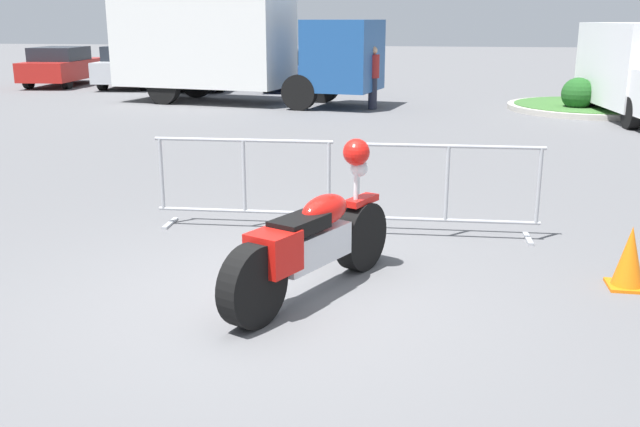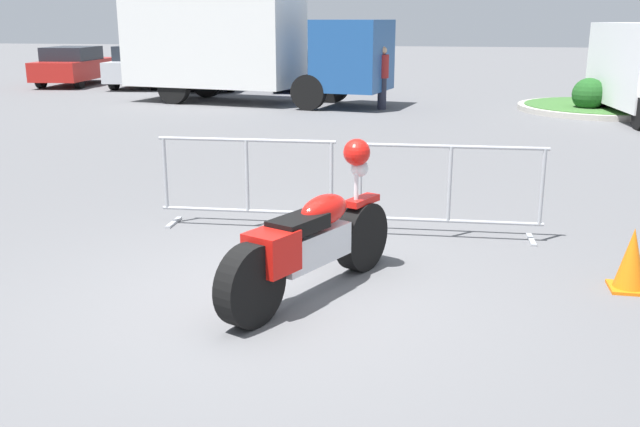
{
  "view_description": "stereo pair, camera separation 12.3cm",
  "coord_description": "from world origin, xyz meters",
  "px_view_note": "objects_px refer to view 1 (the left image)",
  "views": [
    {
      "loc": [
        1.4,
        -5.78,
        2.41
      ],
      "look_at": [
        0.32,
        0.55,
        0.65
      ],
      "focal_mm": 40.0,
      "sensor_mm": 36.0,
      "label": 1
    },
    {
      "loc": [
        1.52,
        -5.76,
        2.41
      ],
      "look_at": [
        0.32,
        0.55,
        0.65
      ],
      "focal_mm": 40.0,
      "sensor_mm": 36.0,
      "label": 2
    }
  ],
  "objects_px": {
    "motorcycle": "(312,241)",
    "parked_car_black": "(208,69)",
    "traffic_cone": "(630,258)",
    "crowd_barrier_near": "(244,182)",
    "pedestrian": "(373,75)",
    "box_truck": "(232,46)",
    "parked_car_silver": "(135,66)",
    "parked_car_red": "(62,66)",
    "crowd_barrier_far": "(447,190)",
    "parked_car_blue": "(290,69)"
  },
  "relations": [
    {
      "from": "motorcycle",
      "to": "parked_car_black",
      "type": "xyz_separation_m",
      "value": [
        -7.09,
        18.59,
        0.18
      ]
    },
    {
      "from": "motorcycle",
      "to": "traffic_cone",
      "type": "relative_size",
      "value": 3.73
    },
    {
      "from": "crowd_barrier_near",
      "to": "traffic_cone",
      "type": "distance_m",
      "value": 4.24
    },
    {
      "from": "pedestrian",
      "to": "traffic_cone",
      "type": "xyz_separation_m",
      "value": [
        3.64,
        -13.03,
        -0.63
      ]
    },
    {
      "from": "box_truck",
      "to": "parked_car_silver",
      "type": "distance_m",
      "value": 6.67
    },
    {
      "from": "crowd_barrier_near",
      "to": "parked_car_red",
      "type": "height_order",
      "value": "parked_car_red"
    },
    {
      "from": "crowd_barrier_far",
      "to": "parked_car_red",
      "type": "distance_m",
      "value": 21.96
    },
    {
      "from": "parked_car_silver",
      "to": "pedestrian",
      "type": "xyz_separation_m",
      "value": [
        9.16,
        -5.2,
        0.17
      ]
    },
    {
      "from": "parked_car_blue",
      "to": "parked_car_red",
      "type": "bearing_deg",
      "value": 85.05
    },
    {
      "from": "motorcycle",
      "to": "parked_car_blue",
      "type": "height_order",
      "value": "parked_car_blue"
    },
    {
      "from": "motorcycle",
      "to": "crowd_barrier_far",
      "type": "relative_size",
      "value": 1.05
    },
    {
      "from": "parked_car_red",
      "to": "crowd_barrier_near",
      "type": "bearing_deg",
      "value": -150.94
    },
    {
      "from": "parked_car_red",
      "to": "parked_car_blue",
      "type": "xyz_separation_m",
      "value": [
        8.61,
        0.08,
        -0.03
      ]
    },
    {
      "from": "motorcycle",
      "to": "traffic_cone",
      "type": "distance_m",
      "value": 2.92
    },
    {
      "from": "pedestrian",
      "to": "traffic_cone",
      "type": "relative_size",
      "value": 2.86
    },
    {
      "from": "parked_car_blue",
      "to": "traffic_cone",
      "type": "bearing_deg",
      "value": -164.42
    },
    {
      "from": "crowd_barrier_near",
      "to": "motorcycle",
      "type": "bearing_deg",
      "value": -59.26
    },
    {
      "from": "parked_car_blue",
      "to": "motorcycle",
      "type": "bearing_deg",
      "value": -172.96
    },
    {
      "from": "pedestrian",
      "to": "traffic_cone",
      "type": "bearing_deg",
      "value": 164.34
    },
    {
      "from": "parked_car_blue",
      "to": "box_truck",
      "type": "bearing_deg",
      "value": 164.61
    },
    {
      "from": "motorcycle",
      "to": "parked_car_silver",
      "type": "height_order",
      "value": "parked_car_silver"
    },
    {
      "from": "parked_car_blue",
      "to": "pedestrian",
      "type": "distance_m",
      "value": 6.31
    },
    {
      "from": "crowd_barrier_far",
      "to": "parked_car_silver",
      "type": "height_order",
      "value": "parked_car_silver"
    },
    {
      "from": "parked_car_silver",
      "to": "parked_car_black",
      "type": "height_order",
      "value": "parked_car_silver"
    },
    {
      "from": "crowd_barrier_near",
      "to": "parked_car_blue",
      "type": "bearing_deg",
      "value": 100.17
    },
    {
      "from": "crowd_barrier_near",
      "to": "parked_car_blue",
      "type": "distance_m",
      "value": 17.27
    },
    {
      "from": "motorcycle",
      "to": "traffic_cone",
      "type": "xyz_separation_m",
      "value": [
        2.84,
        0.65,
        -0.22
      ]
    },
    {
      "from": "parked_car_black",
      "to": "traffic_cone",
      "type": "distance_m",
      "value": 20.51
    },
    {
      "from": "parked_car_black",
      "to": "box_truck",
      "type": "bearing_deg",
      "value": -158.4
    },
    {
      "from": "pedestrian",
      "to": "traffic_cone",
      "type": "height_order",
      "value": "pedestrian"
    },
    {
      "from": "crowd_barrier_far",
      "to": "motorcycle",
      "type": "bearing_deg",
      "value": -120.74
    },
    {
      "from": "parked_car_red",
      "to": "parked_car_blue",
      "type": "bearing_deg",
      "value": -94.95
    },
    {
      "from": "crowd_barrier_near",
      "to": "crowd_barrier_far",
      "type": "distance_m",
      "value": 2.35
    },
    {
      "from": "box_truck",
      "to": "traffic_cone",
      "type": "xyz_separation_m",
      "value": [
        7.85,
        -13.85,
        -1.35
      ]
    },
    {
      "from": "motorcycle",
      "to": "box_truck",
      "type": "xyz_separation_m",
      "value": [
        -5.0,
        14.51,
        1.13
      ]
    },
    {
      "from": "box_truck",
      "to": "parked_car_black",
      "type": "height_order",
      "value": "box_truck"
    },
    {
      "from": "motorcycle",
      "to": "parked_car_blue",
      "type": "distance_m",
      "value": 19.44
    },
    {
      "from": "crowd_barrier_near",
      "to": "parked_car_black",
      "type": "xyz_separation_m",
      "value": [
        -5.92,
        16.61,
        0.13
      ]
    },
    {
      "from": "parked_car_silver",
      "to": "pedestrian",
      "type": "relative_size",
      "value": 2.65
    },
    {
      "from": "crowd_barrier_far",
      "to": "box_truck",
      "type": "relative_size",
      "value": 0.26
    },
    {
      "from": "parked_car_silver",
      "to": "parked_car_black",
      "type": "relative_size",
      "value": 1.09
    },
    {
      "from": "parked_car_blue",
      "to": "crowd_barrier_far",
      "type": "bearing_deg",
      "value": -167.89
    },
    {
      "from": "crowd_barrier_near",
      "to": "parked_car_silver",
      "type": "height_order",
      "value": "parked_car_silver"
    },
    {
      "from": "parked_car_silver",
      "to": "parked_car_black",
      "type": "distance_m",
      "value": 2.88
    },
    {
      "from": "crowd_barrier_near",
      "to": "parked_car_black",
      "type": "bearing_deg",
      "value": 109.61
    },
    {
      "from": "parked_car_red",
      "to": "parked_car_blue",
      "type": "relative_size",
      "value": 1.04
    },
    {
      "from": "traffic_cone",
      "to": "crowd_barrier_near",
      "type": "bearing_deg",
      "value": 161.8
    },
    {
      "from": "parked_car_red",
      "to": "parked_car_black",
      "type": "bearing_deg",
      "value": -98.53
    },
    {
      "from": "crowd_barrier_near",
      "to": "parked_car_silver",
      "type": "distance_m",
      "value": 19.05
    },
    {
      "from": "crowd_barrier_far",
      "to": "parked_car_blue",
      "type": "relative_size",
      "value": 0.51
    }
  ]
}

